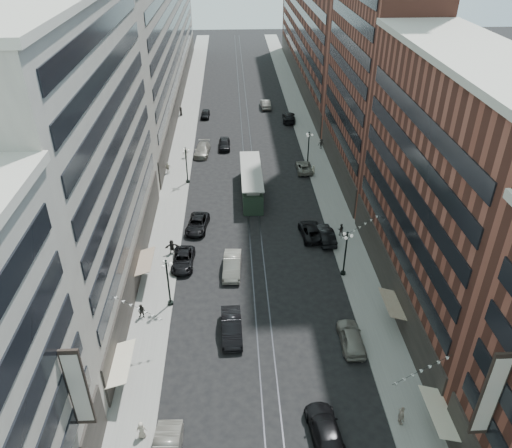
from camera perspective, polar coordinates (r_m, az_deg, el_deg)
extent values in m
plane|color=black|center=(78.53, -0.81, 6.52)|extent=(220.00, 220.00, 0.00)
cube|color=gray|center=(88.01, -8.34, 9.13)|extent=(4.00, 180.00, 0.15)
cube|color=gray|center=(88.65, 6.15, 9.45)|extent=(4.00, 180.00, 0.15)
cube|color=#2D2D33|center=(87.65, -1.53, 9.31)|extent=(0.12, 180.00, 0.02)
cube|color=#2D2D33|center=(87.69, -0.61, 9.33)|extent=(0.12, 180.00, 0.02)
cube|color=#A5A092|center=(50.23, -19.55, 6.96)|extent=(8.00, 36.00, 28.00)
cube|color=#A5A092|center=(109.84, -11.18, 20.51)|extent=(8.00, 90.00, 26.00)
cube|color=brown|center=(48.64, 21.16, 3.16)|extent=(8.00, 30.00, 24.00)
cube|color=brown|center=(70.85, 14.05, 20.75)|extent=(8.00, 26.00, 42.00)
cube|color=brown|center=(119.53, 6.99, 21.25)|extent=(8.00, 72.00, 24.00)
cylinder|color=black|center=(51.68, -9.74, -8.87)|extent=(0.56, 0.56, 0.30)
cylinder|color=black|center=(50.13, -9.99, -6.75)|extent=(0.18, 0.18, 5.20)
sphere|color=black|center=(48.46, -10.29, -4.16)|extent=(0.24, 0.24, 0.24)
sphere|color=white|center=(48.63, -9.72, -4.53)|extent=(0.36, 0.36, 0.36)
sphere|color=white|center=(49.03, -10.46, -4.27)|extent=(0.36, 0.36, 0.36)
sphere|color=white|center=(48.41, -10.56, -4.82)|extent=(0.36, 0.36, 0.36)
cylinder|color=black|center=(74.17, -7.80, 4.86)|extent=(0.56, 0.56, 0.30)
cylinder|color=black|center=(73.10, -7.94, 6.57)|extent=(0.18, 0.18, 5.20)
sphere|color=black|center=(71.96, -8.10, 8.58)|extent=(0.24, 0.24, 0.24)
sphere|color=white|center=(72.08, -7.72, 8.30)|extent=(0.36, 0.36, 0.36)
sphere|color=white|center=(72.49, -8.24, 8.41)|extent=(0.36, 0.36, 0.36)
sphere|color=white|center=(71.78, -8.28, 8.16)|extent=(0.36, 0.36, 0.36)
cylinder|color=black|center=(55.61, 9.92, -5.53)|extent=(0.56, 0.56, 0.30)
cylinder|color=black|center=(54.18, 10.15, -3.47)|extent=(0.18, 0.18, 5.20)
sphere|color=black|center=(52.63, 10.44, -0.98)|extent=(0.24, 0.24, 0.24)
sphere|color=white|center=(52.95, 10.87, -1.33)|extent=(0.36, 0.36, 0.36)
sphere|color=white|center=(53.11, 10.08, -1.12)|extent=(0.36, 0.36, 0.36)
sphere|color=white|center=(52.48, 10.24, -1.58)|extent=(0.36, 0.36, 0.36)
cylinder|color=black|center=(79.24, 5.90, 6.83)|extent=(0.56, 0.56, 0.30)
cylinder|color=black|center=(78.24, 6.00, 8.45)|extent=(0.18, 0.18, 5.20)
sphere|color=black|center=(77.18, 6.11, 10.36)|extent=(0.24, 0.24, 0.24)
sphere|color=white|center=(77.39, 6.43, 10.08)|extent=(0.36, 0.36, 0.36)
sphere|color=white|center=(77.65, 5.89, 10.19)|extent=(0.36, 0.36, 0.36)
sphere|color=white|center=(76.93, 5.97, 9.98)|extent=(0.36, 0.36, 0.36)
cube|color=#213425|center=(70.28, -0.54, 4.55)|extent=(2.64, 12.69, 2.75)
cube|color=gray|center=(69.52, -0.55, 5.79)|extent=(1.69, 11.63, 0.63)
cube|color=gray|center=(69.33, -0.55, 6.10)|extent=(2.86, 12.90, 0.16)
cylinder|color=black|center=(66.59, -0.36, 1.90)|extent=(2.43, 0.74, 0.74)
cylinder|color=black|center=(74.97, -0.70, 5.54)|extent=(2.43, 0.74, 0.74)
imported|color=black|center=(56.63, -8.33, -4.07)|extent=(2.53, 5.19, 1.42)
imported|color=gray|center=(47.42, 10.84, -12.61)|extent=(2.05, 5.03, 1.71)
imported|color=black|center=(47.59, -2.82, -11.68)|extent=(2.04, 5.43, 1.77)
imported|color=black|center=(40.74, 7.89, -22.30)|extent=(2.77, 5.75, 1.62)
imported|color=#BAAF9A|center=(41.19, -12.96, -21.95)|extent=(0.76, 0.43, 1.54)
imported|color=black|center=(50.31, -12.93, -9.70)|extent=(0.82, 0.56, 1.56)
imported|color=#B9A999|center=(42.36, 16.27, -20.28)|extent=(0.51, 1.06, 1.78)
imported|color=black|center=(62.74, -6.72, 0.01)|extent=(3.14, 5.59, 1.48)
imported|color=gray|center=(83.11, -6.16, 8.43)|extent=(2.80, 5.77, 1.62)
imported|color=black|center=(99.54, -5.82, 12.40)|extent=(1.83, 4.16, 1.39)
imported|color=black|center=(60.66, 7.94, -1.23)|extent=(2.07, 5.04, 1.62)
imported|color=slate|center=(77.30, 5.52, 6.49)|extent=(2.32, 4.92, 1.36)
imported|color=black|center=(97.22, 3.77, 12.10)|extent=(2.68, 5.88, 1.67)
imported|color=black|center=(85.15, -3.64, 9.14)|extent=(1.96, 4.78, 1.62)
imported|color=slate|center=(104.39, 1.10, 13.57)|extent=(2.02, 5.13, 1.66)
imported|color=black|center=(58.44, -9.59, -2.57)|extent=(1.68, 0.83, 1.74)
imported|color=#ABA38D|center=(77.14, -10.04, 6.35)|extent=(1.03, 0.53, 1.71)
imported|color=black|center=(61.72, 9.67, -0.62)|extent=(0.83, 0.55, 1.59)
imported|color=beige|center=(75.73, 6.54, 6.11)|extent=(0.68, 0.54, 1.64)
imported|color=black|center=(85.15, 7.45, 9.07)|extent=(1.13, 0.56, 1.69)
imported|color=black|center=(61.31, 6.30, -0.79)|extent=(2.90, 5.52, 1.48)
imported|color=gray|center=(55.01, -2.75, -4.72)|extent=(2.17, 5.46, 1.77)
imported|color=black|center=(100.68, -8.58, 12.62)|extent=(0.58, 0.89, 1.69)
imported|color=#A99C8C|center=(82.01, -8.03, 8.06)|extent=(1.08, 0.70, 1.55)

